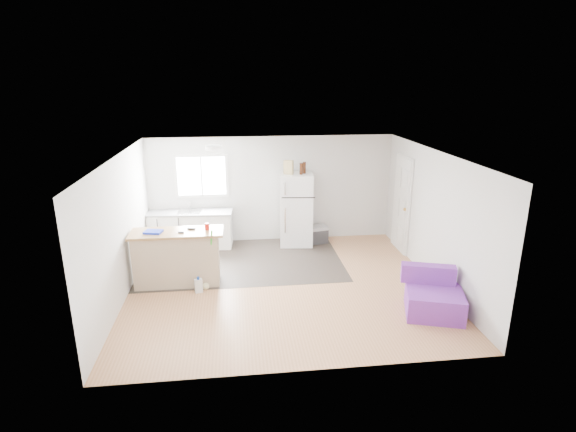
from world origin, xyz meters
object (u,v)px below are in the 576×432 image
object	(u,v)px
blue_tray	(153,232)
kitchen_cabinets	(191,229)
mop	(207,276)
bottle_left	(301,169)
cooler	(316,234)
red_cup	(207,226)
cleaner_jug	(199,285)
bottle_right	(304,168)
refrigerator	(296,209)
cardboard_box	(289,167)
purple_seat	(433,297)
peninsula	(177,257)

from	to	relation	value
blue_tray	kitchen_cabinets	bearing A→B (deg)	76.52
mop	bottle_left	bearing A→B (deg)	21.17
cooler	red_cup	distance (m)	3.04
cleaner_jug	bottle_right	xyz separation A→B (m)	(2.21, 2.24, 1.62)
blue_tray	refrigerator	bearing A→B (deg)	33.17
cooler	mop	size ratio (longest dim) A/B	0.51
cardboard_box	bottle_left	xyz separation A→B (m)	(0.27, -0.06, -0.02)
red_cup	purple_seat	bearing A→B (deg)	-24.06
mop	bottle_right	bearing A→B (deg)	21.60
peninsula	cooler	distance (m)	3.41
refrigerator	cleaner_jug	world-z (taller)	refrigerator
refrigerator	cleaner_jug	bearing A→B (deg)	-126.77
cooler	cleaner_jug	size ratio (longest dim) A/B	1.95
bottle_left	cardboard_box	bearing A→B (deg)	166.27
red_cup	cardboard_box	xyz separation A→B (m)	(1.69, 1.73, 0.71)
blue_tray	purple_seat	bearing A→B (deg)	-18.85
refrigerator	red_cup	bearing A→B (deg)	-130.77
peninsula	mop	world-z (taller)	mop
cooler	purple_seat	size ratio (longest dim) A/B	0.54
cooler	refrigerator	bearing A→B (deg)	168.22
mop	peninsula	bearing A→B (deg)	130.10
peninsula	mop	xyz separation A→B (m)	(0.54, -0.26, -0.28)
purple_seat	blue_tray	world-z (taller)	blue_tray
cooler	cleaner_jug	bearing A→B (deg)	-149.72
bottle_right	red_cup	bearing A→B (deg)	-138.84
peninsula	cleaner_jug	distance (m)	0.68
refrigerator	red_cup	size ratio (longest dim) A/B	13.53
cooler	bottle_left	size ratio (longest dim) A/B	2.29
cleaner_jug	red_cup	distance (m)	1.06
peninsula	bottle_right	xyz separation A→B (m)	(2.60, 1.82, 1.24)
bottle_left	cleaner_jug	bearing A→B (deg)	-135.08
bottle_left	bottle_right	bearing A→B (deg)	53.27
purple_seat	mop	distance (m)	3.87
purple_seat	bottle_right	distance (m)	4.03
refrigerator	bottle_left	bearing A→B (deg)	-43.46
red_cup	bottle_left	bearing A→B (deg)	40.46
peninsula	cooler	size ratio (longest dim) A/B	2.86
cleaner_jug	bottle_right	world-z (taller)	bottle_right
red_cup	bottle_right	xyz separation A→B (m)	(2.04, 1.78, 0.68)
cleaner_jug	bottle_left	world-z (taller)	bottle_left
mop	bottle_left	size ratio (longest dim) A/B	4.48
cardboard_box	blue_tray	bearing A→B (deg)	-145.66
kitchen_cabinets	refrigerator	world-z (taller)	refrigerator
bottle_left	bottle_right	distance (m)	0.15
bottle_right	refrigerator	bearing A→B (deg)	-174.75
cleaner_jug	cardboard_box	xyz separation A→B (m)	(1.86, 2.18, 1.65)
cooler	bottle_right	distance (m)	1.57
bottle_right	mop	bearing A→B (deg)	-134.64
refrigerator	bottle_right	size ratio (longest dim) A/B	6.49
purple_seat	cleaner_jug	world-z (taller)	purple_seat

